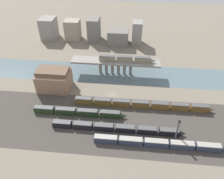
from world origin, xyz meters
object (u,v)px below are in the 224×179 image
train_on_bridge (127,59)px  warehouse_building (54,79)px  train_yard_near (159,143)px  train_yard_far (79,112)px  train_yard_mid (117,128)px  signal_tower (177,131)px  train_yard_outer (143,104)px

train_on_bridge → warehouse_building: 48.84m
train_yard_near → train_yard_far: train_yard_far is taller
train_yard_mid → warehouse_building: warehouse_building is taller
train_yard_far → signal_tower: 51.89m
train_yard_far → train_yard_outer: size_ratio=0.66×
train_yard_near → train_yard_outer: (-7.65, 26.55, 0.34)m
train_yard_mid → train_yard_outer: size_ratio=0.86×
train_on_bridge → train_yard_near: train_on_bridge is taller
train_yard_near → signal_tower: (7.94, 4.39, 4.86)m
warehouse_building → train_yard_outer: bearing=-13.4°
train_yard_near → train_yard_mid: train_yard_near is taller
warehouse_building → signal_tower: (70.68, -35.27, 0.02)m
train_yard_mid → signal_tower: signal_tower is taller
train_yard_mid → warehouse_building: 53.23m
train_yard_near → signal_tower: signal_tower is taller
train_on_bridge → train_yard_outer: 36.34m
warehouse_building → signal_tower: 78.99m
train_yard_mid → signal_tower: bearing=-6.4°
train_on_bridge → train_yard_far: size_ratio=0.73×
train_on_bridge → warehouse_building: bearing=-155.6°
train_yard_mid → train_yard_far: bearing=156.5°
train_yard_outer → signal_tower: signal_tower is taller
train_yard_far → warehouse_building: size_ratio=2.65×
train_on_bridge → train_yard_mid: (-2.00, -52.14, -10.48)m
train_yard_near → signal_tower: 10.29m
warehouse_building → train_yard_near: bearing=-32.3°
train_yard_outer → signal_tower: (15.59, -22.16, 4.52)m
train_on_bridge → train_yard_near: (18.55, -59.70, -10.47)m
train_on_bridge → train_yard_far: bearing=-118.9°
warehouse_building → train_yard_far: bearing=-47.8°
train_on_bridge → train_yard_outer: bearing=-71.8°
train_yard_mid → train_yard_far: (-21.62, 9.42, 0.14)m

